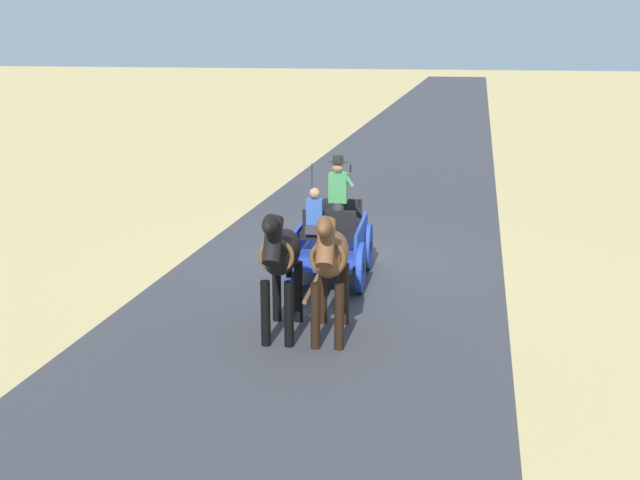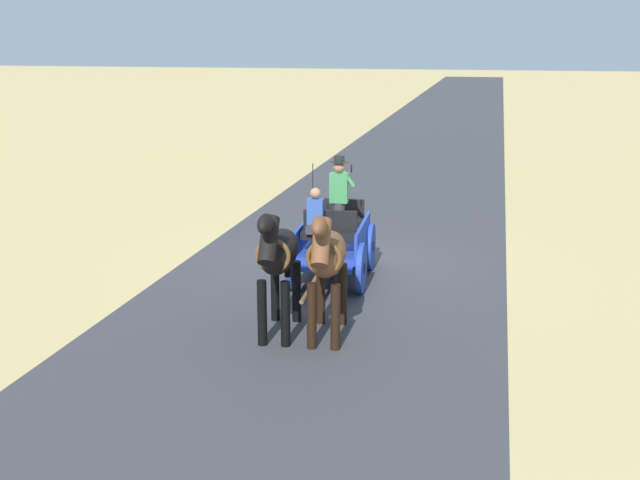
# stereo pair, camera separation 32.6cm
# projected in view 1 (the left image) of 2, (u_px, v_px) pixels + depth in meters

# --- Properties ---
(ground_plane) EXTENTS (200.00, 200.00, 0.00)m
(ground_plane) POSITION_uv_depth(u_px,v_px,m) (340.00, 265.00, 16.17)
(ground_plane) COLOR tan
(road_surface) EXTENTS (6.71, 160.00, 0.01)m
(road_surface) POSITION_uv_depth(u_px,v_px,m) (340.00, 265.00, 16.17)
(road_surface) COLOR #38383D
(road_surface) RESTS_ON ground
(horse_drawn_carriage) EXTENTS (1.52, 4.51, 2.50)m
(horse_drawn_carriage) POSITION_uv_depth(u_px,v_px,m) (332.00, 240.00, 15.01)
(horse_drawn_carriage) COLOR #1E3899
(horse_drawn_carriage) RESTS_ON ground
(horse_near_side) EXTENTS (0.71, 2.14, 2.21)m
(horse_near_side) POSITION_uv_depth(u_px,v_px,m) (330.00, 258.00, 11.93)
(horse_near_side) COLOR brown
(horse_near_side) RESTS_ON ground
(horse_off_side) EXTENTS (0.71, 2.14, 2.21)m
(horse_off_side) POSITION_uv_depth(u_px,v_px,m) (281.00, 256.00, 12.05)
(horse_off_side) COLOR black
(horse_off_side) RESTS_ON ground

